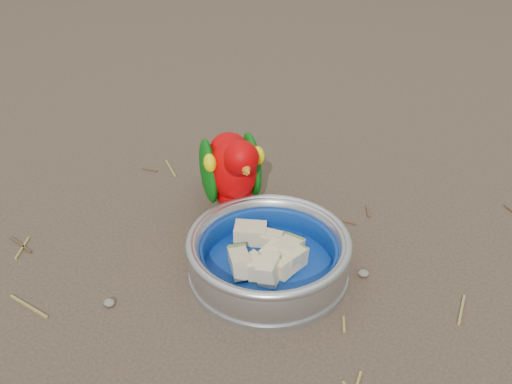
% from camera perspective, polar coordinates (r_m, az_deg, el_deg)
% --- Properties ---
extents(ground, '(60.00, 60.00, 0.00)m').
position_cam_1_polar(ground, '(0.73, 0.32, -11.73)').
color(ground, '#45362A').
extents(food_bowl, '(0.21, 0.21, 0.02)m').
position_cam_1_polar(food_bowl, '(0.77, 1.25, -7.80)').
color(food_bowl, '#B2B2BA').
rests_on(food_bowl, ground).
extents(bowl_wall, '(0.21, 0.21, 0.04)m').
position_cam_1_polar(bowl_wall, '(0.76, 1.28, -6.07)').
color(bowl_wall, '#B2B2BA').
rests_on(bowl_wall, food_bowl).
extents(fruit_wedges, '(0.13, 0.13, 0.03)m').
position_cam_1_polar(fruit_wedges, '(0.76, 1.27, -6.48)').
color(fruit_wedges, beige).
rests_on(fruit_wedges, food_bowl).
extents(lory_parrot, '(0.19, 0.20, 0.15)m').
position_cam_1_polar(lory_parrot, '(0.84, -2.34, 1.48)').
color(lory_parrot, '#BD0002').
rests_on(lory_parrot, ground).
extents(ground_debris, '(0.90, 0.80, 0.01)m').
position_cam_1_polar(ground_debris, '(0.77, 1.93, -8.54)').
color(ground_debris, olive).
rests_on(ground_debris, ground).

